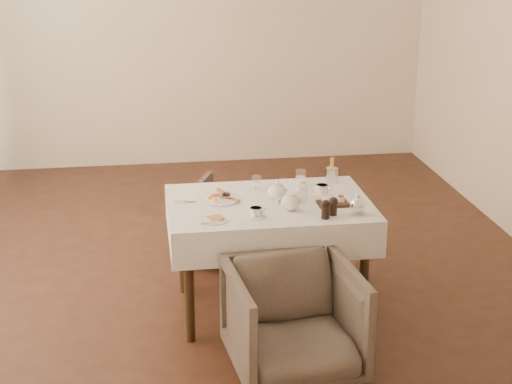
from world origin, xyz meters
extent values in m
plane|color=black|center=(0.00, 0.00, 0.00)|extent=(5.00, 5.00, 0.00)
plane|color=beige|center=(0.00, 2.50, 1.45)|extent=(4.50, 0.00, 4.50)
plane|color=beige|center=(0.00, -2.50, 1.45)|extent=(4.50, 0.00, 4.50)
cube|color=black|center=(0.09, -0.88, 0.72)|extent=(1.20, 0.80, 0.04)
cube|color=white|center=(0.09, -0.88, 0.64)|extent=(1.28, 0.88, 0.23)
cylinder|color=black|center=(-0.45, -0.54, 0.35)|extent=(0.06, 0.06, 0.70)
cylinder|color=black|center=(0.63, -0.54, 0.35)|extent=(0.06, 0.06, 0.70)
cylinder|color=black|center=(-0.45, -1.22, 0.35)|extent=(0.06, 0.06, 0.70)
cylinder|color=black|center=(0.63, -1.22, 0.35)|extent=(0.06, 0.06, 0.70)
imported|color=#483E35|center=(0.11, -1.66, 0.32)|extent=(0.77, 0.79, 0.65)
imported|color=#483E35|center=(-0.01, -0.02, 0.30)|extent=(0.84, 0.85, 0.59)
cylinder|color=white|center=(-0.22, -0.79, 0.76)|extent=(0.28, 0.28, 0.01)
ellipsoid|color=#C65223|center=(-0.23, -0.75, 0.78)|extent=(0.07, 0.06, 0.02)
cylinder|color=brown|center=(-0.19, -0.71, 0.78)|extent=(0.06, 0.10, 0.03)
cylinder|color=black|center=(-0.17, -0.76, 0.77)|extent=(0.05, 0.05, 0.02)
cube|color=maroon|center=(-0.15, -0.84, 0.77)|extent=(0.10, 0.08, 0.01)
ellipsoid|color=#264C19|center=(-0.19, -0.80, 0.77)|extent=(0.06, 0.05, 0.02)
cylinder|color=white|center=(-0.28, -1.16, 0.76)|extent=(0.17, 0.17, 0.01)
cube|color=brown|center=(-0.27, -1.15, 0.77)|extent=(0.11, 0.10, 0.01)
cube|color=white|center=(-0.31, -1.18, 0.76)|extent=(0.11, 0.08, 0.01)
cylinder|color=white|center=(0.33, -0.70, 0.79)|extent=(0.08, 0.08, 0.07)
cylinder|color=white|center=(-0.03, -1.13, 0.76)|extent=(0.12, 0.12, 0.01)
cylinder|color=white|center=(-0.03, -1.13, 0.79)|extent=(0.09, 0.09, 0.05)
cylinder|color=#A4864A|center=(-0.03, -1.13, 0.81)|extent=(0.07, 0.07, 0.00)
cylinder|color=white|center=(0.46, -0.78, 0.76)|extent=(0.13, 0.13, 0.01)
cylinder|color=white|center=(0.46, -0.78, 0.79)|extent=(0.09, 0.09, 0.06)
cylinder|color=#A4864A|center=(0.46, -0.78, 0.82)|extent=(0.07, 0.07, 0.00)
cylinder|color=silver|center=(0.05, -0.62, 0.80)|extent=(0.06, 0.06, 0.09)
cylinder|color=silver|center=(0.30, -0.90, 0.81)|extent=(0.08, 0.08, 0.10)
cylinder|color=silver|center=(0.36, -0.58, 0.81)|extent=(0.09, 0.09, 0.10)
cube|color=black|center=(0.48, -0.99, 0.76)|extent=(0.19, 0.13, 0.02)
cylinder|color=white|center=(0.44, -0.99, 0.79)|extent=(0.06, 0.06, 0.03)
cylinder|color=maroon|center=(0.53, -0.98, 0.79)|extent=(0.05, 0.05, 0.03)
cylinder|color=silver|center=(0.58, -0.55, 0.80)|extent=(0.08, 0.08, 0.10)
cube|color=silver|center=(-0.41, -0.80, 0.76)|extent=(0.20, 0.06, 0.00)
cube|color=silver|center=(-0.42, -0.83, 0.76)|extent=(0.18, 0.02, 0.00)
camera|label=1|loc=(-0.67, -5.47, 2.45)|focal=55.00mm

